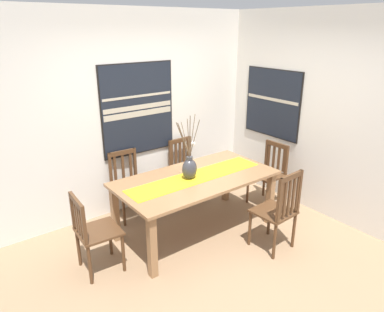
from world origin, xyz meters
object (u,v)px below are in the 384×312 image
(centerpiece_vase, at_px, (190,167))
(chair_2, at_px, (93,231))
(painting_on_back_wall, at_px, (138,109))
(dining_table, at_px, (196,184))
(chair_1, at_px, (269,172))
(chair_0, at_px, (278,209))
(painting_on_side_wall, at_px, (273,103))
(chair_3, at_px, (128,183))
(chair_4, at_px, (185,167))

(centerpiece_vase, distance_m, chair_2, 1.30)
(painting_on_back_wall, bearing_deg, dining_table, -81.97)
(chair_1, relative_size, painting_on_back_wall, 0.73)
(centerpiece_vase, distance_m, painting_on_back_wall, 1.20)
(chair_1, bearing_deg, chair_2, 178.91)
(chair_0, xyz_separation_m, painting_on_side_wall, (1.16, 1.17, 0.88))
(dining_table, xyz_separation_m, chair_3, (-0.47, 0.88, -0.18))
(chair_2, bearing_deg, chair_1, -1.09)
(chair_2, xyz_separation_m, painting_on_back_wall, (1.17, 1.06, 0.92))
(dining_table, bearing_deg, painting_on_side_wall, 10.21)
(chair_3, relative_size, painting_on_side_wall, 0.90)
(painting_on_back_wall, distance_m, painting_on_side_wall, 1.98)
(chair_1, relative_size, chair_2, 1.01)
(dining_table, distance_m, centerpiece_vase, 0.26)
(chair_1, xyz_separation_m, chair_2, (-2.65, 0.05, 0.00))
(chair_3, xyz_separation_m, painting_on_side_wall, (2.14, -0.58, 0.92))
(chair_1, bearing_deg, chair_3, 153.20)
(chair_2, relative_size, chair_3, 0.99)
(chair_2, xyz_separation_m, chair_4, (1.80, 0.84, 0.00))
(centerpiece_vase, xyz_separation_m, chair_3, (-0.38, 0.88, -0.42))
(chair_0, distance_m, chair_2, 2.04)
(dining_table, bearing_deg, chair_3, 118.13)
(centerpiece_vase, bearing_deg, chair_2, 178.96)
(chair_1, relative_size, painting_on_side_wall, 0.90)
(dining_table, xyz_separation_m, chair_4, (0.47, 0.87, -0.17))
(dining_table, distance_m, painting_on_back_wall, 1.33)
(painting_on_side_wall, bearing_deg, chair_3, 164.70)
(centerpiece_vase, relative_size, chair_2, 0.85)
(centerpiece_vase, bearing_deg, chair_3, 113.31)
(chair_0, relative_size, chair_1, 1.10)
(chair_4, xyz_separation_m, painting_on_back_wall, (-0.63, 0.22, 0.92))
(dining_table, relative_size, chair_2, 2.19)
(chair_0, height_order, painting_on_side_wall, painting_on_side_wall)
(dining_table, relative_size, painting_on_back_wall, 1.58)
(dining_table, xyz_separation_m, chair_0, (0.51, -0.87, -0.14))
(chair_4, relative_size, painting_on_side_wall, 0.90)
(chair_2, bearing_deg, chair_3, 45.12)
(dining_table, height_order, painting_on_back_wall, painting_on_back_wall)
(chair_1, distance_m, painting_on_back_wall, 2.07)
(chair_3, height_order, painting_on_side_wall, painting_on_side_wall)
(chair_1, height_order, painting_on_side_wall, painting_on_side_wall)
(dining_table, bearing_deg, chair_1, -0.99)
(centerpiece_vase, xyz_separation_m, chair_2, (-1.23, 0.02, -0.41))
(dining_table, bearing_deg, centerpiece_vase, 176.83)
(chair_3, distance_m, chair_4, 0.95)
(painting_on_back_wall, bearing_deg, chair_4, -19.41)
(chair_2, bearing_deg, painting_on_back_wall, 42.06)
(painting_on_side_wall, bearing_deg, centerpiece_vase, -170.48)
(painting_on_back_wall, bearing_deg, chair_0, -71.33)
(painting_on_back_wall, bearing_deg, painting_on_side_wall, -23.39)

